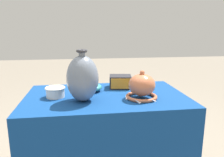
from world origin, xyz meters
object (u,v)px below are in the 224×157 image
at_px(mosaic_tile_box, 120,82).
at_px(vase_dome_bell, 142,87).
at_px(bowl_shallow_teal, 91,87).
at_px(vase_tall_bulbous, 83,78).
at_px(cup_wide_ivory, 55,92).

bearing_deg(mosaic_tile_box, vase_dome_bell, -63.89).
xyz_separation_m(vase_dome_bell, bowl_shallow_teal, (-0.31, 0.21, -0.05)).
bearing_deg(vase_tall_bulbous, mosaic_tile_box, 44.24).
xyz_separation_m(vase_dome_bell, cup_wide_ivory, (-0.54, 0.10, -0.04)).
height_order(vase_dome_bell, cup_wide_ivory, vase_dome_bell).
relative_size(bowl_shallow_teal, cup_wide_ivory, 1.25).
xyz_separation_m(bowl_shallow_teal, cup_wide_ivory, (-0.23, -0.11, 0.01)).
bearing_deg(vase_tall_bulbous, cup_wide_ivory, 150.25).
xyz_separation_m(vase_dome_bell, mosaic_tile_box, (-0.09, 0.27, -0.03)).
relative_size(vase_dome_bell, mosaic_tile_box, 1.20).
height_order(vase_dome_bell, bowl_shallow_teal, vase_dome_bell).
bearing_deg(cup_wide_ivory, bowl_shallow_teal, 24.72).
bearing_deg(vase_dome_bell, cup_wide_ivory, 169.48).
xyz_separation_m(mosaic_tile_box, cup_wide_ivory, (-0.46, -0.17, -0.01)).
bearing_deg(vase_dome_bell, mosaic_tile_box, 107.85).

